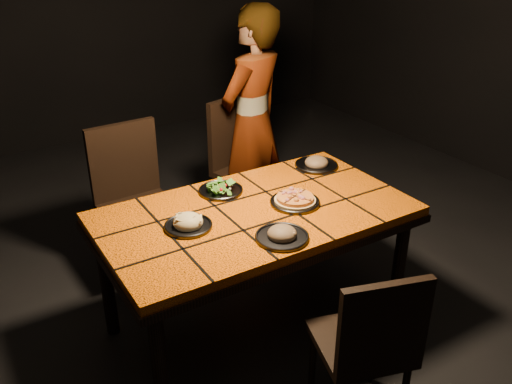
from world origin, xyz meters
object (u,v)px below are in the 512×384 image
chair_near (370,342)px  diner (252,124)px  dining_table (255,223)px  plate_pasta (188,224)px  chair_far_left (133,192)px  plate_pizza (295,201)px  chair_far_right (244,158)px

chair_near → diner: bearing=-89.5°
dining_table → plate_pasta: size_ratio=6.85×
chair_far_left → plate_pizza: bearing=-61.8°
diner → dining_table: bearing=36.3°
dining_table → plate_pizza: size_ratio=5.65×
dining_table → plate_pasta: plate_pasta is taller
dining_table → chair_far_left: 0.97m
chair_near → chair_far_right: chair_far_right is taller
dining_table → chair_far_right: size_ratio=1.61×
chair_near → plate_pasta: chair_near is taller
chair_near → chair_far_left: (-0.40, 1.75, 0.08)m
dining_table → plate_pasta: 0.39m
chair_near → diner: 1.96m
diner → plate_pasta: (-0.97, -0.99, -0.05)m
plate_pizza → plate_pasta: bearing=173.5°
dining_table → chair_far_right: bearing=62.6°
chair_far_left → plate_pasta: (-0.02, -0.88, 0.20)m
chair_far_left → diner: diner is taller
diner → plate_pasta: bearing=22.5°
chair_far_right → plate_pasta: chair_far_right is taller
chair_far_left → chair_near: bearing=-79.9°
chair_far_right → diner: (0.08, 0.01, 0.24)m
chair_far_right → chair_near: bearing=-120.9°
dining_table → chair_near: (0.05, -0.85, -0.18)m
chair_near → chair_far_right: size_ratio=0.85×
chair_near → chair_far_left: size_ratio=0.87×
dining_table → chair_near: bearing=-86.9°
chair_near → chair_far_right: 1.91m
chair_near → diner: (0.55, 1.86, 0.33)m
plate_pizza → chair_far_left: bearing=121.0°
chair_far_left → diner: (0.95, 0.11, 0.25)m
chair_far_right → plate_pasta: bearing=-148.9°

